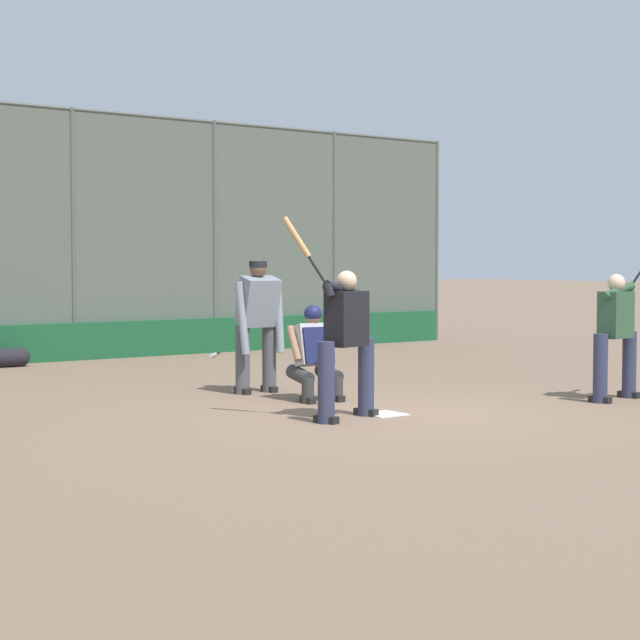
# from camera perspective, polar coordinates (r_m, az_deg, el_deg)

# --- Properties ---
(ground_plane) EXTENTS (160.00, 160.00, 0.00)m
(ground_plane) POSITION_cam_1_polar(r_m,az_deg,el_deg) (12.31, 3.42, -5.06)
(ground_plane) COLOR #7A604C
(home_plate_marker) EXTENTS (0.43, 0.43, 0.01)m
(home_plate_marker) POSITION_cam_1_polar(r_m,az_deg,el_deg) (12.31, 3.42, -5.03)
(home_plate_marker) COLOR white
(home_plate_marker) RESTS_ON ground_plane
(backstop_fence) EXTENTS (17.68, 0.08, 4.52)m
(backstop_fence) POSITION_cam_1_polar(r_m,az_deg,el_deg) (19.71, -13.04, 4.74)
(backstop_fence) COLOR #515651
(backstop_fence) RESTS_ON ground_plane
(padding_wall) EXTENTS (17.25, 0.18, 0.67)m
(padding_wall) POSITION_cam_1_polar(r_m,az_deg,el_deg) (19.66, -12.85, -1.13)
(padding_wall) COLOR #19512D
(padding_wall) RESTS_ON ground_plane
(bleachers_beyond) EXTENTS (12.32, 1.95, 1.16)m
(bleachers_beyond) POSITION_cam_1_polar(r_m,az_deg,el_deg) (22.73, -9.44, -0.42)
(bleachers_beyond) COLOR slate
(bleachers_beyond) RESTS_ON ground_plane
(batter_at_plate) EXTENTS (1.14, 0.56, 2.24)m
(batter_at_plate) POSITION_cam_1_polar(r_m,az_deg,el_deg) (11.82, 1.38, -0.99)
(batter_at_plate) COLOR #2D334C
(batter_at_plate) RESTS_ON ground_plane
(catcher_behind_plate) EXTENTS (0.66, 0.79, 1.21)m
(catcher_behind_plate) POSITION_cam_1_polar(r_m,az_deg,el_deg) (13.45, -0.21, -1.68)
(catcher_behind_plate) COLOR #333333
(catcher_behind_plate) RESTS_ON ground_plane
(umpire_home) EXTENTS (0.72, 0.45, 1.78)m
(umpire_home) POSITION_cam_1_polar(r_m,az_deg,el_deg) (14.24, -3.34, -0.09)
(umpire_home) COLOR #4C4C51
(umpire_home) RESTS_ON ground_plane
(batter_on_deck) EXTENTS (1.09, 0.59, 2.19)m
(batter_on_deck) POSITION_cam_1_polar(r_m,az_deg,el_deg) (14.00, 15.53, -0.59)
(batter_on_deck) COLOR #2D334C
(batter_on_deck) RESTS_ON ground_plane
(spare_bat_near_backstop) EXTENTS (0.58, 0.64, 0.07)m
(spare_bat_near_backstop) POSITION_cam_1_polar(r_m,az_deg,el_deg) (20.01, -5.69, -1.86)
(spare_bat_near_backstop) COLOR black
(spare_bat_near_backstop) RESTS_ON ground_plane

